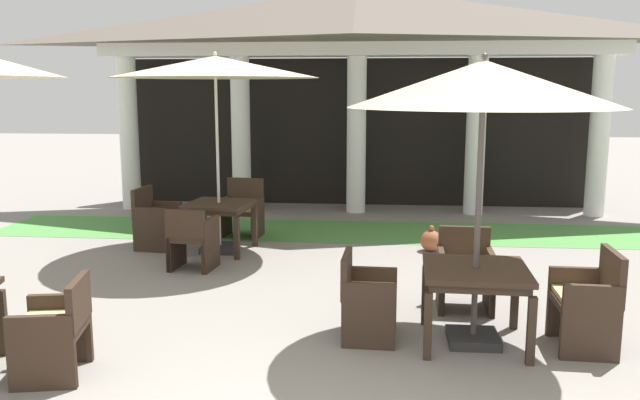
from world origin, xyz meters
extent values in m
cylinder|color=white|center=(-4.42, 9.28, 1.46)|extent=(0.36, 0.36, 2.92)
cylinder|color=white|center=(-2.21, 9.28, 1.46)|extent=(0.36, 0.36, 2.92)
cylinder|color=white|center=(0.00, 9.28, 1.46)|extent=(0.36, 0.36, 2.92)
cylinder|color=white|center=(2.21, 9.28, 1.46)|extent=(0.36, 0.36, 2.92)
cylinder|color=white|center=(4.42, 9.28, 1.46)|extent=(0.36, 0.36, 2.92)
cube|color=white|center=(0.00, 9.28, 3.04)|extent=(9.64, 0.70, 0.24)
pyramid|color=#665B51|center=(0.00, 9.28, 3.66)|extent=(10.04, 2.97, 0.98)
cube|color=black|center=(0.00, 10.18, 1.46)|extent=(9.44, 0.16, 2.92)
cube|color=#519347|center=(0.00, 7.50, 0.00)|extent=(11.84, 1.73, 0.01)
cube|color=#38281E|center=(-2.84, 2.18, 0.30)|extent=(0.08, 0.08, 0.59)
cube|color=#38281E|center=(-2.21, 1.82, 0.40)|extent=(0.61, 0.66, 0.07)
cube|color=#E0CC7F|center=(-2.21, 1.82, 0.46)|extent=(0.56, 0.61, 0.05)
cube|color=#38281E|center=(-1.98, 1.86, 0.62)|extent=(0.17, 0.57, 0.38)
cube|color=#38281E|center=(-2.16, 1.56, 0.30)|extent=(0.51, 0.16, 0.61)
cube|color=#38281E|center=(-2.26, 2.08, 0.30)|extent=(0.51, 0.16, 0.61)
cube|color=#38281E|center=(-2.38, 1.52, 0.18)|extent=(0.07, 0.07, 0.36)
cube|color=#38281E|center=(-2.48, 2.03, 0.18)|extent=(0.07, 0.07, 0.36)
cube|color=#38281E|center=(-1.94, 1.61, 0.18)|extent=(0.07, 0.07, 0.36)
cube|color=#38281E|center=(-2.04, 2.12, 0.18)|extent=(0.07, 0.07, 0.36)
cube|color=#38281E|center=(1.32, 2.83, 0.70)|extent=(0.97, 0.97, 0.05)
cube|color=#38281E|center=(1.32, 2.83, 0.64)|extent=(0.89, 0.89, 0.07)
cube|color=#38281E|center=(0.87, 2.42, 0.30)|extent=(0.07, 0.07, 0.60)
cube|color=#38281E|center=(1.74, 2.39, 0.30)|extent=(0.07, 0.07, 0.60)
cube|color=#38281E|center=(0.91, 3.28, 0.30)|extent=(0.07, 0.07, 0.60)
cube|color=#38281E|center=(1.77, 3.25, 0.30)|extent=(0.07, 0.07, 0.60)
cube|color=#2D2D2D|center=(1.32, 2.83, 0.04)|extent=(0.46, 0.46, 0.09)
cylinder|color=#4C4742|center=(1.32, 2.83, 1.16)|extent=(0.05, 0.05, 2.33)
cone|color=beige|center=(1.32, 2.83, 2.37)|extent=(2.38, 2.38, 0.41)
sphere|color=#4C4742|center=(1.32, 2.83, 2.60)|extent=(0.06, 0.06, 0.06)
cube|color=#38281E|center=(2.28, 2.80, 0.43)|extent=(0.52, 0.62, 0.07)
cube|color=#E0CC7F|center=(2.28, 2.80, 0.49)|extent=(0.48, 0.57, 0.05)
cube|color=#38281E|center=(2.51, 2.79, 0.69)|extent=(0.08, 0.60, 0.45)
cube|color=#38281E|center=(2.27, 2.51, 0.34)|extent=(0.50, 0.08, 0.68)
cube|color=#38281E|center=(2.29, 3.08, 0.34)|extent=(0.50, 0.08, 0.68)
cube|color=#38281E|center=(2.05, 2.53, 0.20)|extent=(0.06, 0.06, 0.40)
cube|color=#38281E|center=(2.07, 3.08, 0.20)|extent=(0.06, 0.06, 0.40)
cube|color=#38281E|center=(2.49, 2.51, 0.20)|extent=(0.06, 0.06, 0.40)
cube|color=#38281E|center=(2.51, 3.06, 0.20)|extent=(0.06, 0.06, 0.40)
cube|color=#38281E|center=(1.36, 3.79, 0.40)|extent=(0.58, 0.59, 0.07)
cube|color=#E0CC7F|center=(1.36, 3.79, 0.46)|extent=(0.53, 0.54, 0.05)
cube|color=#38281E|center=(1.37, 4.05, 0.64)|extent=(0.56, 0.08, 0.42)
cube|color=#38281E|center=(1.62, 3.78, 0.32)|extent=(0.08, 0.57, 0.64)
cube|color=#38281E|center=(1.10, 3.80, 0.32)|extent=(0.08, 0.57, 0.64)
cube|color=#38281E|center=(1.60, 3.53, 0.18)|extent=(0.06, 0.06, 0.36)
cube|color=#38281E|center=(1.10, 3.55, 0.18)|extent=(0.06, 0.06, 0.36)
cube|color=#38281E|center=(1.62, 4.03, 0.18)|extent=(0.06, 0.06, 0.36)
cube|color=#38281E|center=(1.12, 4.05, 0.18)|extent=(0.06, 0.06, 0.36)
cube|color=#38281E|center=(0.37, 2.87, 0.39)|extent=(0.51, 0.59, 0.07)
cube|color=#E0CC7F|center=(0.37, 2.87, 0.45)|extent=(0.47, 0.54, 0.05)
cube|color=#38281E|center=(0.14, 2.88, 0.62)|extent=(0.08, 0.57, 0.38)
cube|color=#38281E|center=(0.38, 3.14, 0.31)|extent=(0.49, 0.08, 0.62)
cube|color=#38281E|center=(0.36, 2.61, 0.31)|extent=(0.49, 0.08, 0.62)
cube|color=#38281E|center=(0.59, 3.12, 0.18)|extent=(0.06, 0.06, 0.36)
cube|color=#38281E|center=(0.57, 2.61, 0.18)|extent=(0.06, 0.06, 0.36)
cube|color=#38281E|center=(0.16, 3.14, 0.18)|extent=(0.06, 0.06, 0.36)
cube|color=#38281E|center=(0.14, 2.63, 0.18)|extent=(0.06, 0.06, 0.36)
cube|color=#38281E|center=(-1.85, 6.02, 0.69)|extent=(0.97, 0.97, 0.05)
cube|color=#38281E|center=(-1.85, 6.02, 0.63)|extent=(0.89, 0.89, 0.07)
cube|color=#38281E|center=(-2.30, 5.67, 0.30)|extent=(0.08, 0.08, 0.60)
cube|color=#38281E|center=(-1.50, 5.58, 0.30)|extent=(0.08, 0.08, 0.60)
cube|color=#38281E|center=(-2.20, 6.47, 0.30)|extent=(0.08, 0.08, 0.60)
cube|color=#38281E|center=(-1.40, 6.37, 0.30)|extent=(0.08, 0.08, 0.60)
cube|color=#2D2D2D|center=(-1.85, 6.02, 0.05)|extent=(0.50, 0.50, 0.09)
cylinder|color=beige|center=(-1.85, 6.02, 1.30)|extent=(0.04, 0.04, 2.60)
cone|color=beige|center=(-1.85, 6.02, 2.63)|extent=(2.90, 2.90, 0.30)
sphere|color=beige|center=(-1.85, 6.02, 2.81)|extent=(0.06, 0.06, 0.06)
cube|color=#38281E|center=(-1.97, 5.07, 0.42)|extent=(0.58, 0.56, 0.07)
cube|color=#E0CC7F|center=(-1.97, 5.07, 0.48)|extent=(0.53, 0.52, 0.05)
cube|color=#38281E|center=(-1.99, 4.84, 0.64)|extent=(0.53, 0.12, 0.36)
cube|color=#38281E|center=(-2.21, 5.10, 0.34)|extent=(0.12, 0.51, 0.69)
cube|color=#38281E|center=(-1.72, 5.04, 0.34)|extent=(0.12, 0.51, 0.69)
cube|color=#38281E|center=(-2.17, 5.32, 0.19)|extent=(0.06, 0.06, 0.39)
cube|color=#38281E|center=(-1.71, 5.26, 0.19)|extent=(0.06, 0.06, 0.39)
cube|color=#38281E|center=(-2.22, 4.88, 0.19)|extent=(0.06, 0.06, 0.39)
cube|color=#38281E|center=(-1.76, 4.82, 0.19)|extent=(0.06, 0.06, 0.39)
cube|color=#38281E|center=(-1.74, 6.97, 0.41)|extent=(0.66, 0.59, 0.07)
cube|color=#E0CC7F|center=(-1.74, 6.97, 0.47)|extent=(0.60, 0.54, 0.05)
cube|color=#38281E|center=(-1.71, 7.21, 0.68)|extent=(0.60, 0.13, 0.47)
cube|color=#38281E|center=(-1.46, 6.94, 0.31)|extent=(0.12, 0.52, 0.62)
cube|color=#38281E|center=(-2.01, 7.01, 0.31)|extent=(0.12, 0.52, 0.62)
cube|color=#38281E|center=(-1.50, 6.71, 0.19)|extent=(0.06, 0.06, 0.38)
cube|color=#38281E|center=(-2.03, 6.78, 0.19)|extent=(0.06, 0.06, 0.38)
cube|color=#38281E|center=(-1.44, 7.17, 0.19)|extent=(0.06, 0.06, 0.38)
cube|color=#38281E|center=(-1.98, 7.24, 0.19)|extent=(0.06, 0.06, 0.38)
cube|color=#38281E|center=(-2.80, 6.14, 0.42)|extent=(0.57, 0.63, 0.07)
cube|color=#E0CC7F|center=(-2.80, 6.14, 0.48)|extent=(0.53, 0.58, 0.05)
cube|color=#38281E|center=(-3.04, 6.16, 0.68)|extent=(0.13, 0.58, 0.44)
cube|color=#38281E|center=(-2.77, 6.40, 0.33)|extent=(0.51, 0.12, 0.65)
cube|color=#38281E|center=(-2.83, 5.87, 0.33)|extent=(0.51, 0.12, 0.65)
cube|color=#38281E|center=(-2.55, 6.37, 0.19)|extent=(0.06, 0.06, 0.38)
cube|color=#38281E|center=(-2.61, 5.85, 0.19)|extent=(0.06, 0.06, 0.38)
cube|color=#38281E|center=(-3.00, 6.42, 0.19)|extent=(0.06, 0.06, 0.38)
cube|color=#38281E|center=(-3.06, 5.91, 0.19)|extent=(0.06, 0.06, 0.38)
ellipsoid|color=brown|center=(1.20, 6.29, 0.15)|extent=(0.31, 0.31, 0.31)
sphere|color=brown|center=(1.20, 6.29, 0.35)|extent=(0.08, 0.08, 0.08)
camera|label=1|loc=(0.43, -2.98, 2.32)|focal=36.46mm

